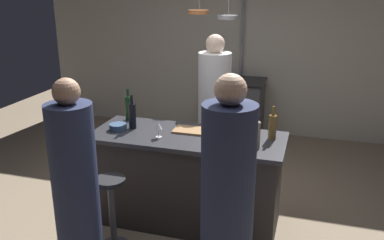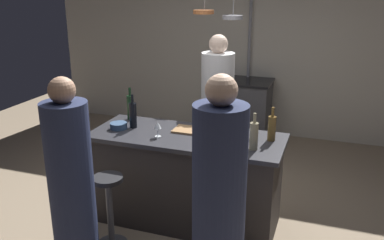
{
  "view_description": "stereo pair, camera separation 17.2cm",
  "coord_description": "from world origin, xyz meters",
  "px_view_note": "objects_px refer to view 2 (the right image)",
  "views": [
    {
      "loc": [
        1.08,
        -3.44,
        2.24
      ],
      "look_at": [
        0.0,
        0.15,
        1.0
      ],
      "focal_mm": 38.86,
      "sensor_mm": 36.0,
      "label": 1
    },
    {
      "loc": [
        1.24,
        -3.38,
        2.24
      ],
      "look_at": [
        0.0,
        0.15,
        1.0
      ],
      "focal_mm": 38.86,
      "sensor_mm": 36.0,
      "label": 2
    }
  ],
  "objects_px": {
    "wine_bottle_white": "(254,136)",
    "mixing_bowl_blue": "(119,126)",
    "guest_left": "(72,189)",
    "bar_stool_right": "(224,231)",
    "chef": "(217,117)",
    "bar_stool_left": "(110,209)",
    "stove_range": "(243,110)",
    "wine_bottle_red": "(130,107)",
    "wine_glass_near_right_guest": "(158,126)",
    "wine_bottle_amber": "(272,128)",
    "cutting_board": "(190,130)",
    "mixing_bowl_steel": "(217,135)",
    "wine_glass_by_chef": "(253,127)",
    "pepper_mill": "(243,123)",
    "guest_right": "(219,207)",
    "wine_bottle_dark": "(133,115)",
    "wine_bottle_green": "(238,127)"
  },
  "relations": [
    {
      "from": "bar_stool_right",
      "to": "wine_bottle_white",
      "type": "xyz_separation_m",
      "value": [
        0.12,
        0.48,
        0.65
      ]
    },
    {
      "from": "bar_stool_right",
      "to": "wine_bottle_red",
      "type": "relative_size",
      "value": 2.05
    },
    {
      "from": "mixing_bowl_steel",
      "to": "wine_glass_by_chef",
      "type": "bearing_deg",
      "value": 23.21
    },
    {
      "from": "wine_bottle_dark",
      "to": "wine_bottle_amber",
      "type": "distance_m",
      "value": 1.33
    },
    {
      "from": "mixing_bowl_steel",
      "to": "pepper_mill",
      "type": "bearing_deg",
      "value": 45.25
    },
    {
      "from": "bar_stool_right",
      "to": "mixing_bowl_blue",
      "type": "relative_size",
      "value": 4.13
    },
    {
      "from": "wine_bottle_amber",
      "to": "cutting_board",
      "type": "bearing_deg",
      "value": -179.12
    },
    {
      "from": "cutting_board",
      "to": "wine_bottle_amber",
      "type": "relative_size",
      "value": 1.04
    },
    {
      "from": "mixing_bowl_steel",
      "to": "wine_glass_near_right_guest",
      "type": "bearing_deg",
      "value": -165.68
    },
    {
      "from": "guest_right",
      "to": "wine_bottle_dark",
      "type": "relative_size",
      "value": 5.2
    },
    {
      "from": "chef",
      "to": "bar_stool_left",
      "type": "height_order",
      "value": "chef"
    },
    {
      "from": "pepper_mill",
      "to": "wine_glass_near_right_guest",
      "type": "xyz_separation_m",
      "value": [
        -0.72,
        -0.33,
        0.0
      ]
    },
    {
      "from": "mixing_bowl_steel",
      "to": "wine_bottle_green",
      "type": "bearing_deg",
      "value": 16.62
    },
    {
      "from": "bar_stool_right",
      "to": "wine_bottle_dark",
      "type": "height_order",
      "value": "wine_bottle_dark"
    },
    {
      "from": "guest_left",
      "to": "wine_bottle_green",
      "type": "height_order",
      "value": "guest_left"
    },
    {
      "from": "stove_range",
      "to": "guest_right",
      "type": "relative_size",
      "value": 0.52
    },
    {
      "from": "stove_range",
      "to": "mixing_bowl_steel",
      "type": "relative_size",
      "value": 4.27
    },
    {
      "from": "chef",
      "to": "bar_stool_left",
      "type": "xyz_separation_m",
      "value": [
        -0.51,
        -1.55,
        -0.42
      ]
    },
    {
      "from": "guest_right",
      "to": "wine_bottle_green",
      "type": "relative_size",
      "value": 5.74
    },
    {
      "from": "wine_bottle_white",
      "to": "mixing_bowl_blue",
      "type": "relative_size",
      "value": 1.95
    },
    {
      "from": "chef",
      "to": "wine_bottle_white",
      "type": "distance_m",
      "value": 1.26
    },
    {
      "from": "bar_stool_left",
      "to": "wine_bottle_amber",
      "type": "xyz_separation_m",
      "value": [
        1.25,
        0.75,
        0.64
      ]
    },
    {
      "from": "guest_left",
      "to": "mixing_bowl_steel",
      "type": "bearing_deg",
      "value": 50.1
    },
    {
      "from": "stove_range",
      "to": "wine_bottle_red",
      "type": "relative_size",
      "value": 2.68
    },
    {
      "from": "bar_stool_left",
      "to": "cutting_board",
      "type": "bearing_deg",
      "value": 56.6
    },
    {
      "from": "chef",
      "to": "mixing_bowl_steel",
      "type": "height_order",
      "value": "chef"
    },
    {
      "from": "cutting_board",
      "to": "wine_bottle_red",
      "type": "bearing_deg",
      "value": 168.32
    },
    {
      "from": "wine_bottle_white",
      "to": "guest_left",
      "type": "bearing_deg",
      "value": -144.12
    },
    {
      "from": "cutting_board",
      "to": "wine_bottle_amber",
      "type": "height_order",
      "value": "wine_bottle_amber"
    },
    {
      "from": "wine_bottle_white",
      "to": "pepper_mill",
      "type": "bearing_deg",
      "value": 116.49
    },
    {
      "from": "wine_bottle_green",
      "to": "wine_bottle_amber",
      "type": "height_order",
      "value": "wine_bottle_amber"
    },
    {
      "from": "bar_stool_right",
      "to": "wine_glass_near_right_guest",
      "type": "bearing_deg",
      "value": 147.47
    },
    {
      "from": "stove_range",
      "to": "bar_stool_right",
      "type": "relative_size",
      "value": 1.31
    },
    {
      "from": "wine_glass_near_right_guest",
      "to": "wine_bottle_amber",
      "type": "bearing_deg",
      "value": 14.44
    },
    {
      "from": "wine_bottle_amber",
      "to": "mixing_bowl_steel",
      "type": "relative_size",
      "value": 1.48
    },
    {
      "from": "guest_left",
      "to": "wine_bottle_green",
      "type": "relative_size",
      "value": 5.42
    },
    {
      "from": "cutting_board",
      "to": "guest_left",
      "type": "bearing_deg",
      "value": -116.19
    },
    {
      "from": "guest_left",
      "to": "bar_stool_right",
      "type": "relative_size",
      "value": 2.38
    },
    {
      "from": "wine_bottle_white",
      "to": "mixing_bowl_blue",
      "type": "xyz_separation_m",
      "value": [
        -1.33,
        0.09,
        -0.1
      ]
    },
    {
      "from": "guest_right",
      "to": "wine_glass_by_chef",
      "type": "height_order",
      "value": "guest_right"
    },
    {
      "from": "wine_bottle_white",
      "to": "wine_bottle_dark",
      "type": "relative_size",
      "value": 0.98
    },
    {
      "from": "wine_bottle_green",
      "to": "wine_bottle_red",
      "type": "bearing_deg",
      "value": 170.14
    },
    {
      "from": "pepper_mill",
      "to": "cutting_board",
      "type": "bearing_deg",
      "value": -170.47
    },
    {
      "from": "bar_stool_right",
      "to": "wine_bottle_green",
      "type": "distance_m",
      "value": 0.93
    },
    {
      "from": "bar_stool_right",
      "to": "pepper_mill",
      "type": "distance_m",
      "value": 1.03
    },
    {
      "from": "wine_bottle_red",
      "to": "wine_glass_by_chef",
      "type": "xyz_separation_m",
      "value": [
        1.3,
        -0.13,
        -0.03
      ]
    },
    {
      "from": "guest_left",
      "to": "wine_bottle_amber",
      "type": "bearing_deg",
      "value": 40.89
    },
    {
      "from": "guest_left",
      "to": "wine_bottle_dark",
      "type": "xyz_separation_m",
      "value": [
        -0.0,
        1.05,
        0.28
      ]
    },
    {
      "from": "wine_bottle_green",
      "to": "wine_bottle_red",
      "type": "distance_m",
      "value": 1.19
    },
    {
      "from": "wine_bottle_amber",
      "to": "mixing_bowl_blue",
      "type": "distance_m",
      "value": 1.45
    }
  ]
}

